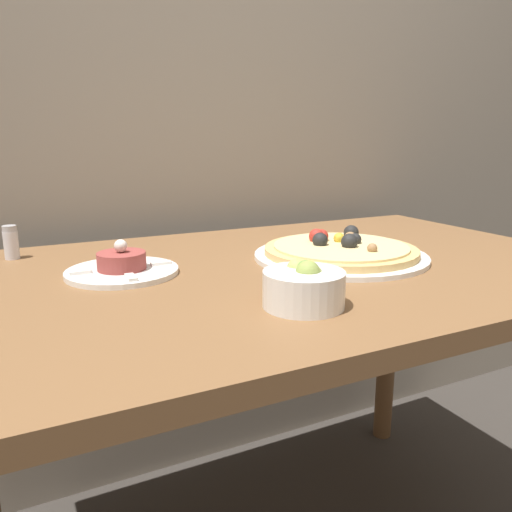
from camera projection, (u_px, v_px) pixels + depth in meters
The scene contains 6 objects.
back_wall at pixel (188, 33), 1.36m from camera, with size 8.00×0.05×2.60m.
dining_table at pixel (282, 312), 1.03m from camera, with size 1.34×0.83×0.77m.
pizza_plate at pixel (340, 251), 1.07m from camera, with size 0.37×0.37×0.06m.
tartare_plate at pixel (122, 267), 0.94m from camera, with size 0.21×0.21×0.07m.
small_bowl at pixel (304, 286), 0.76m from camera, with size 0.13×0.13×0.07m.
salt_shaker at pixel (11, 243), 1.06m from camera, with size 0.03×0.03×0.07m.
Camera 1 is at (-0.48, -0.44, 1.03)m, focal length 35.00 mm.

